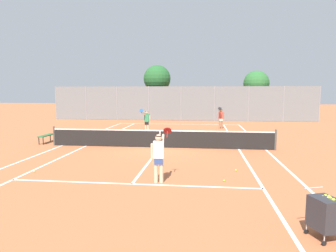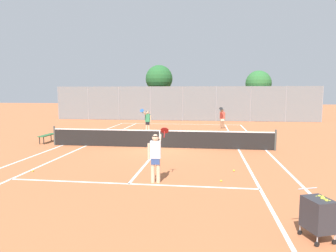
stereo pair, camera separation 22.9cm
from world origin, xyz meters
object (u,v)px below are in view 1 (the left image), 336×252
tennis_net (160,138)px  loose_tennis_ball_1 (236,170)px  player_far_right (221,117)px  loose_tennis_ball_0 (124,137)px  player_far_left (147,120)px  loose_tennis_ball_2 (217,131)px  player_near_side (159,155)px  tree_behind_right (256,85)px  loose_tennis_ball_5 (224,181)px  tree_behind_left (157,80)px  loose_tennis_ball_4 (181,131)px  loose_tennis_ball_3 (34,171)px  courtside_bench (47,136)px  ball_cart (325,213)px

tennis_net → loose_tennis_ball_1: size_ratio=181.82×
player_far_right → loose_tennis_ball_0: 8.61m
player_far_left → loose_tennis_ball_2: bearing=14.5°
player_near_side → tree_behind_right: size_ratio=0.34×
loose_tennis_ball_0 → loose_tennis_ball_5: size_ratio=1.00×
player_near_side → tree_behind_left: tree_behind_left is taller
loose_tennis_ball_1 → loose_tennis_ball_5: 1.50m
loose_tennis_ball_4 → tree_behind_right: (7.14, 10.19, 3.70)m
tennis_net → loose_tennis_ball_3: tennis_net is taller
player_near_side → loose_tennis_ball_0: bearing=111.4°
player_far_right → courtside_bench: size_ratio=1.18×
loose_tennis_ball_1 → courtside_bench: size_ratio=0.04×
tree_behind_right → loose_tennis_ball_3: bearing=-117.7°
loose_tennis_ball_0 → courtside_bench: (-3.94, -2.57, 0.38)m
player_far_left → loose_tennis_ball_2: size_ratio=26.88×
player_far_right → loose_tennis_ball_2: size_ratio=26.88×
loose_tennis_ball_1 → tree_behind_left: 23.75m
player_far_right → loose_tennis_ball_1: 13.26m
player_near_side → loose_tennis_ball_2: (2.49, 12.97, -0.89)m
loose_tennis_ball_1 → loose_tennis_ball_5: size_ratio=1.00×
ball_cart → loose_tennis_ball_5: bearing=115.1°
player_near_side → courtside_bench: player_near_side is taller
tree_behind_left → courtside_bench: bearing=-102.6°
player_far_left → loose_tennis_ball_2: player_far_left is taller
loose_tennis_ball_5 → tree_behind_left: size_ratio=0.01×
player_near_side → loose_tennis_ball_4: (-0.20, 12.85, -0.89)m
courtside_bench → tennis_net: bearing=-6.6°
tennis_net → player_far_right: player_far_right is taller
tennis_net → loose_tennis_ball_2: size_ratio=181.82×
loose_tennis_ball_1 → loose_tennis_ball_5: bearing=-111.0°
player_near_side → loose_tennis_ball_3: bearing=171.6°
ball_cart → loose_tennis_ball_3: 9.56m
loose_tennis_ball_4 → loose_tennis_ball_5: bearing=-79.4°
tennis_net → ball_cart: tennis_net is taller
loose_tennis_ball_0 → loose_tennis_ball_1: 10.05m
ball_cart → player_near_side: player_near_side is taller
tennis_net → loose_tennis_ball_2: bearing=64.1°
loose_tennis_ball_1 → courtside_bench: bearing=153.4°
loose_tennis_ball_3 → tree_behind_left: size_ratio=0.01×
tree_behind_left → tree_behind_right: tree_behind_left is taller
loose_tennis_ball_4 → loose_tennis_ball_0: bearing=-136.3°
loose_tennis_ball_0 → loose_tennis_ball_2: 7.11m
tennis_net → loose_tennis_ball_3: size_ratio=181.82×
player_far_left → loose_tennis_ball_5: 12.30m
loose_tennis_ball_2 → tree_behind_left: size_ratio=0.01×
player_near_side → player_far_left: 11.94m
loose_tennis_ball_1 → player_near_side: bearing=-147.0°
player_near_side → tree_behind_right: bearing=73.2°
loose_tennis_ball_0 → tree_behind_right: bearing=51.8°
loose_tennis_ball_3 → tree_behind_right: size_ratio=0.01×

